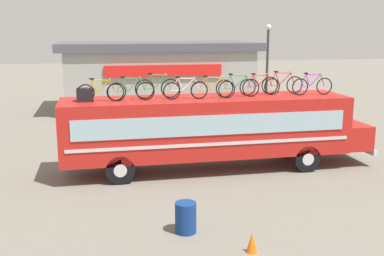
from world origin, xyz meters
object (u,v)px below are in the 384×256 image
at_px(rooftop_bicycle_5, 213,89).
at_px(rooftop_bicycle_8, 282,84).
at_px(rooftop_bicycle_9, 312,86).
at_px(rooftop_bicycle_7, 260,86).
at_px(rooftop_bicycle_1, 100,92).
at_px(rooftop_bicycle_6, 238,87).
at_px(rooftop_bicycle_2, 131,91).
at_px(rooftop_bicycle_4, 185,90).
at_px(luggage_bag_1, 85,95).
at_px(bus, 212,127).
at_px(rooftop_bicycle_3, 157,88).
at_px(street_lamp, 267,70).
at_px(traffic_cone, 252,242).
at_px(trash_bin, 186,218).

bearing_deg(rooftop_bicycle_5, rooftop_bicycle_8, 12.63).
bearing_deg(rooftop_bicycle_9, rooftop_bicycle_7, 170.57).
height_order(rooftop_bicycle_1, rooftop_bicycle_9, rooftop_bicycle_9).
relative_size(rooftop_bicycle_6, rooftop_bicycle_8, 0.99).
bearing_deg(rooftop_bicycle_2, rooftop_bicycle_8, 5.84).
bearing_deg(rooftop_bicycle_2, rooftop_bicycle_4, -1.11).
bearing_deg(rooftop_bicycle_8, luggage_bag_1, -177.20).
bearing_deg(rooftop_bicycle_2, luggage_bag_1, 171.51).
bearing_deg(bus, rooftop_bicycle_8, 7.32).
relative_size(rooftop_bicycle_5, rooftop_bicycle_9, 1.01).
bearing_deg(rooftop_bicycle_3, street_lamp, 43.76).
relative_size(rooftop_bicycle_8, street_lamp, 0.31).
xyz_separation_m(luggage_bag_1, street_lamp, (9.61, 6.79, 0.16)).
bearing_deg(bus, traffic_cone, -96.04).
relative_size(rooftop_bicycle_4, rooftop_bicycle_8, 0.96).
distance_m(rooftop_bicycle_5, street_lamp, 8.60).
relative_size(rooftop_bicycle_6, rooftop_bicycle_9, 1.02).
bearing_deg(rooftop_bicycle_1, rooftop_bicycle_3, 9.24).
distance_m(rooftop_bicycle_1, rooftop_bicycle_7, 6.25).
height_order(rooftop_bicycle_2, rooftop_bicycle_4, rooftop_bicycle_2).
bearing_deg(rooftop_bicycle_6, rooftop_bicycle_2, -178.55).
height_order(rooftop_bicycle_2, rooftop_bicycle_3, rooftop_bicycle_3).
bearing_deg(traffic_cone, rooftop_bicycle_9, 55.17).
bearing_deg(rooftop_bicycle_3, rooftop_bicycle_4, -24.87).
distance_m(luggage_bag_1, rooftop_bicycle_8, 7.84).
bearing_deg(rooftop_bicycle_3, rooftop_bicycle_8, 2.32).
relative_size(rooftop_bicycle_1, street_lamp, 0.30).
height_order(bus, rooftop_bicycle_5, rooftop_bicycle_5).
distance_m(rooftop_bicycle_8, rooftop_bicycle_9, 1.18).
relative_size(bus, rooftop_bicycle_6, 7.02).
relative_size(rooftop_bicycle_5, rooftop_bicycle_7, 1.03).
height_order(bus, street_lamp, street_lamp).
bearing_deg(bus, rooftop_bicycle_5, -103.33).
xyz_separation_m(rooftop_bicycle_3, rooftop_bicycle_4, (1.00, -0.46, -0.04)).
bearing_deg(rooftop_bicycle_2, rooftop_bicycle_6, 1.45).
bearing_deg(trash_bin, rooftop_bicycle_7, 54.37).
xyz_separation_m(rooftop_bicycle_2, rooftop_bicycle_3, (1.04, 0.42, 0.02)).
bearing_deg(rooftop_bicycle_8, bus, -172.68).
relative_size(trash_bin, street_lamp, 0.15).
distance_m(luggage_bag_1, street_lamp, 11.77).
xyz_separation_m(rooftop_bicycle_3, traffic_cone, (1.38, -7.25, -3.03)).
distance_m(rooftop_bicycle_7, rooftop_bicycle_8, 1.06).
distance_m(rooftop_bicycle_6, rooftop_bicycle_9, 3.10).
height_order(trash_bin, traffic_cone, trash_bin).
bearing_deg(rooftop_bicycle_4, rooftop_bicycle_3, 155.13).
bearing_deg(rooftop_bicycle_1, rooftop_bicycle_5, -1.86).
xyz_separation_m(rooftop_bicycle_7, rooftop_bicycle_8, (1.03, 0.21, 0.02)).
distance_m(rooftop_bicycle_4, rooftop_bicycle_6, 2.09).
bearing_deg(rooftop_bicycle_6, rooftop_bicycle_7, 17.32).
relative_size(rooftop_bicycle_9, street_lamp, 0.30).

